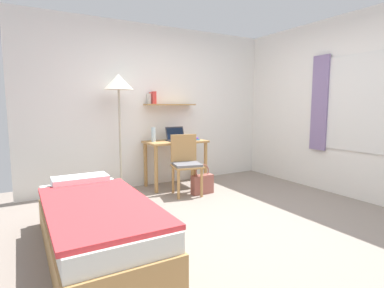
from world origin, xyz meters
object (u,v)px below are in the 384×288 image
object	(u,v)px
standing_lamp	(119,88)
handbag	(202,183)
laptop	(176,137)
water_bottle	(153,135)
bed	(97,225)
book_stack	(192,139)
desk_chair	(186,162)
desk	(176,150)

from	to	relation	value
standing_lamp	handbag	distance (m)	1.86
laptop	water_bottle	distance (m)	0.39
bed	water_bottle	size ratio (longest dim) A/B	8.45
water_bottle	book_stack	bearing A→B (deg)	-5.11
standing_lamp	water_bottle	size ratio (longest dim) A/B	7.73
desk_chair	handbag	xyz separation A→B (m)	(0.22, -0.11, -0.33)
bed	handbag	xyz separation A→B (m)	(1.79, 1.06, -0.08)
bed	water_bottle	world-z (taller)	water_bottle
bed	desk_chair	size ratio (longest dim) A/B	2.17
standing_lamp	desk	bearing A→B (deg)	1.43
desk_chair	book_stack	world-z (taller)	desk_chair
desk	bed	bearing A→B (deg)	-134.79
desk	desk_chair	bearing A→B (deg)	-99.04
bed	laptop	size ratio (longest dim) A/B	5.86
handbag	desk_chair	bearing A→B (deg)	154.23
handbag	desk	bearing A→B (deg)	103.62
desk	handbag	world-z (taller)	desk
book_stack	standing_lamp	bearing A→B (deg)	-179.17
standing_lamp	laptop	bearing A→B (deg)	2.72
desk	standing_lamp	xyz separation A→B (m)	(-0.92, -0.02, 0.97)
standing_lamp	book_stack	size ratio (longest dim) A/B	7.40
desk_chair	laptop	distance (m)	0.61
desk_chair	standing_lamp	bearing A→B (deg)	151.09
standing_lamp	book_stack	xyz separation A→B (m)	(1.23, 0.02, -0.80)
handbag	standing_lamp	bearing A→B (deg)	151.73
desk	handbag	distance (m)	0.75
laptop	book_stack	xyz separation A→B (m)	(0.29, -0.03, -0.04)
bed	standing_lamp	distance (m)	2.22
water_bottle	handbag	distance (m)	1.08
standing_lamp	water_bottle	bearing A→B (deg)	7.97
handbag	bed	bearing A→B (deg)	-149.32
desk_chair	laptop	size ratio (longest dim) A/B	2.69
laptop	water_bottle	world-z (taller)	water_bottle
water_bottle	handbag	size ratio (longest dim) A/B	0.51
desk	water_bottle	world-z (taller)	water_bottle
handbag	water_bottle	bearing A→B (deg)	127.84
bed	book_stack	distance (m)	2.61
desk	handbag	bearing A→B (deg)	-76.38
desk	water_bottle	bearing A→B (deg)	171.29
bed	desk_chair	bearing A→B (deg)	36.72
book_stack	bed	bearing A→B (deg)	-139.86
laptop	handbag	xyz separation A→B (m)	(0.12, -0.62, -0.65)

